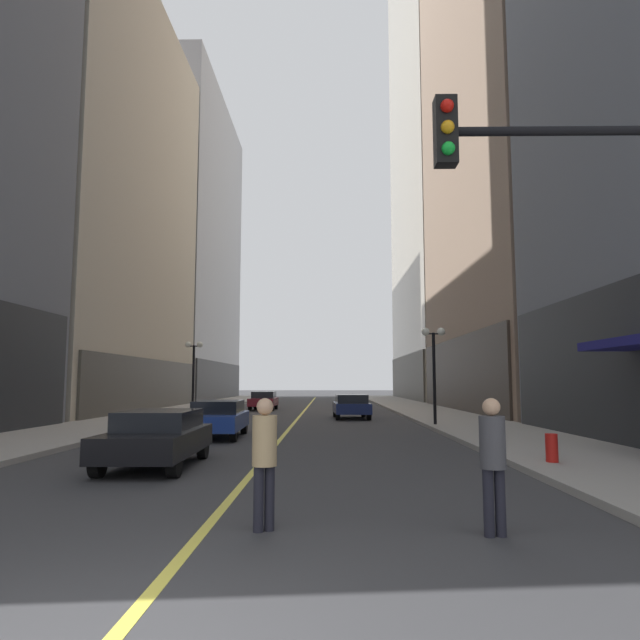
# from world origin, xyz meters

# --- Properties ---
(ground_plane) EXTENTS (200.00, 200.00, 0.00)m
(ground_plane) POSITION_xyz_m (0.00, 35.00, 0.00)
(ground_plane) COLOR #38383A
(sidewalk_left) EXTENTS (4.50, 78.00, 0.15)m
(sidewalk_left) POSITION_xyz_m (-8.25, 35.00, 0.07)
(sidewalk_left) COLOR #9E9991
(sidewalk_left) RESTS_ON ground
(sidewalk_right) EXTENTS (4.50, 78.00, 0.15)m
(sidewalk_right) POSITION_xyz_m (8.25, 35.00, 0.07)
(sidewalk_right) COLOR #9E9991
(sidewalk_right) RESTS_ON ground
(lane_centre_stripe) EXTENTS (0.16, 70.00, 0.01)m
(lane_centre_stripe) POSITION_xyz_m (0.00, 35.00, 0.00)
(lane_centre_stripe) COLOR #E5D64C
(lane_centre_stripe) RESTS_ON ground
(building_left_mid) EXTENTS (15.08, 24.00, 29.75)m
(building_left_mid) POSITION_xyz_m (-17.94, 34.50, 14.83)
(building_left_mid) COLOR #B7AD99
(building_left_mid) RESTS_ON ground
(building_left_far) EXTENTS (11.68, 26.00, 34.99)m
(building_left_far) POSITION_xyz_m (-16.24, 60.00, 17.42)
(building_left_far) COLOR gray
(building_left_far) RESTS_ON ground
(building_right_far) EXTENTS (13.81, 26.00, 57.44)m
(building_right_far) POSITION_xyz_m (17.31, 60.00, 28.64)
(building_right_far) COLOR #B7AD99
(building_right_far) RESTS_ON ground
(car_black) EXTENTS (1.94, 4.30, 1.32)m
(car_black) POSITION_xyz_m (-2.39, 9.29, 0.72)
(car_black) COLOR black
(car_black) RESTS_ON ground
(car_blue) EXTENTS (1.96, 4.37, 1.32)m
(car_blue) POSITION_xyz_m (-2.34, 16.50, 0.72)
(car_blue) COLOR navy
(car_blue) RESTS_ON ground
(car_navy) EXTENTS (2.03, 4.15, 1.32)m
(car_navy) POSITION_xyz_m (2.95, 27.15, 0.72)
(car_navy) COLOR #141E4C
(car_navy) RESTS_ON ground
(car_maroon) EXTENTS (1.81, 4.05, 1.32)m
(car_maroon) POSITION_xyz_m (-2.96, 36.62, 0.72)
(car_maroon) COLOR maroon
(car_maroon) RESTS_ON ground
(pedestrian_with_orange_bag) EXTENTS (0.38, 0.38, 1.79)m
(pedestrian_with_orange_bag) POSITION_xyz_m (3.86, 3.29, 1.05)
(pedestrian_with_orange_bag) COLOR black
(pedestrian_with_orange_bag) RESTS_ON ground
(pedestrian_in_tan_trench) EXTENTS (0.46, 0.46, 1.78)m
(pedestrian_in_tan_trench) POSITION_xyz_m (0.81, 3.52, 1.04)
(pedestrian_in_tan_trench) COLOR black
(pedestrian_in_tan_trench) RESTS_ON ground
(traffic_light_near_right) EXTENTS (3.43, 0.35, 5.65)m
(traffic_light_near_right) POSITION_xyz_m (5.35, 2.62, 3.74)
(traffic_light_near_right) COLOR black
(traffic_light_near_right) RESTS_ON ground
(street_lamp_left_far) EXTENTS (1.06, 0.36, 4.43)m
(street_lamp_left_far) POSITION_xyz_m (-6.40, 29.60, 3.26)
(street_lamp_left_far) COLOR black
(street_lamp_left_far) RESTS_ON ground
(street_lamp_right_mid) EXTENTS (1.06, 0.36, 4.43)m
(street_lamp_right_mid) POSITION_xyz_m (6.40, 21.02, 3.26)
(street_lamp_right_mid) COLOR black
(street_lamp_right_mid) RESTS_ON ground
(fire_hydrant_right) EXTENTS (0.28, 0.28, 0.80)m
(fire_hydrant_right) POSITION_xyz_m (6.90, 9.17, 0.40)
(fire_hydrant_right) COLOR red
(fire_hydrant_right) RESTS_ON ground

